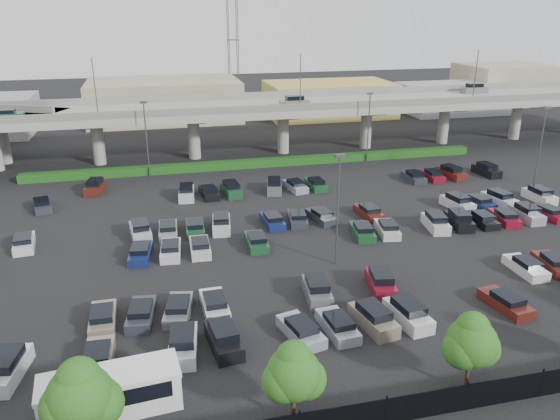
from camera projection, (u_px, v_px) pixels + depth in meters
name	position (u px, v px, depth m)	size (l,w,h in m)	color
ground	(310.00, 231.00, 57.03)	(280.00, 280.00, 0.00)	black
overpass	(251.00, 111.00, 83.64)	(150.00, 13.00, 15.80)	gray
hedge	(261.00, 163.00, 79.58)	(66.00, 1.60, 1.10)	#154213
fence	(450.00, 400.00, 31.24)	(70.00, 0.10, 2.00)	black
tree_row	(453.00, 345.00, 31.82)	(65.07, 3.66, 5.94)	#332316
shuttle_bus	(111.00, 391.00, 31.28)	(8.09, 3.45, 2.53)	white
parked_cars	(331.00, 239.00, 53.38)	(63.10, 41.68, 1.67)	#2D313B
light_poles	(267.00, 171.00, 55.75)	(66.90, 48.38, 10.30)	#454549
distant_buildings	(283.00, 98.00, 114.68)	(138.00, 24.00, 9.00)	gray
comm_tower	(233.00, 37.00, 119.74)	(2.40, 2.40, 30.00)	#454549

